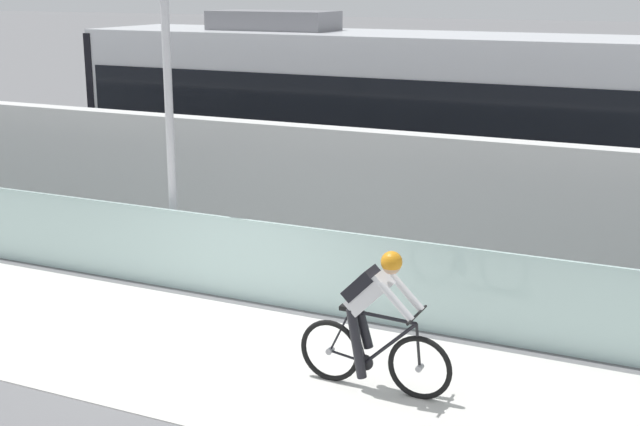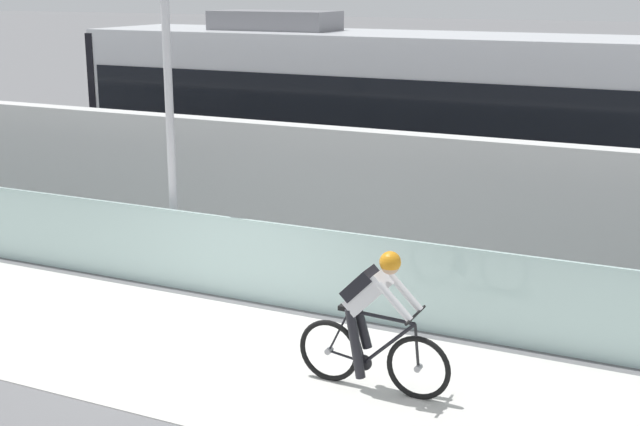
# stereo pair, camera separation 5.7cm
# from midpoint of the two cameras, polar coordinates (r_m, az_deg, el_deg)

# --- Properties ---
(ground_plane) EXTENTS (200.00, 200.00, 0.00)m
(ground_plane) POSITION_cam_midpoint_polar(r_m,az_deg,el_deg) (10.97, -9.00, -8.75)
(ground_plane) COLOR slate
(bike_path_deck) EXTENTS (32.00, 3.20, 0.01)m
(bike_path_deck) POSITION_cam_midpoint_polar(r_m,az_deg,el_deg) (10.96, -9.00, -8.72)
(bike_path_deck) COLOR silver
(bike_path_deck) RESTS_ON ground
(glass_parapet) EXTENTS (32.00, 0.05, 1.18)m
(glass_parapet) POSITION_cam_midpoint_polar(r_m,az_deg,el_deg) (12.23, -4.25, -3.16)
(glass_parapet) COLOR silver
(glass_parapet) RESTS_ON ground
(concrete_barrier_wall) EXTENTS (32.00, 0.36, 2.22)m
(concrete_barrier_wall) POSITION_cam_midpoint_polar(r_m,az_deg,el_deg) (13.62, -0.56, 1.02)
(concrete_barrier_wall) COLOR silver
(concrete_barrier_wall) RESTS_ON ground
(tram_rail_near) EXTENTS (32.00, 0.08, 0.01)m
(tram_rail_near) POSITION_cam_midpoint_polar(r_m,az_deg,el_deg) (16.09, 3.31, -0.92)
(tram_rail_near) COLOR #595654
(tram_rail_near) RESTS_ON ground
(tram_rail_far) EXTENTS (32.00, 0.08, 0.01)m
(tram_rail_far) POSITION_cam_midpoint_polar(r_m,az_deg,el_deg) (17.39, 5.10, 0.23)
(tram_rail_far) COLOR #595654
(tram_rail_far) RESTS_ON ground
(tram) EXTENTS (11.06, 2.54, 3.81)m
(tram) POSITION_cam_midpoint_polar(r_m,az_deg,el_deg) (16.51, 3.00, 6.18)
(tram) COLOR silver
(tram) RESTS_ON ground
(cyclist_on_bike) EXTENTS (1.77, 0.58, 1.61)m
(cyclist_on_bike) POSITION_cam_midpoint_polar(r_m,az_deg,el_deg) (9.56, 3.33, -7.00)
(cyclist_on_bike) COLOR black
(cyclist_on_bike) RESTS_ON ground
(lamp_post_antenna) EXTENTS (0.28, 0.28, 5.20)m
(lamp_post_antenna) POSITION_cam_midpoint_polar(r_m,az_deg,el_deg) (12.78, -10.01, 9.82)
(lamp_post_antenna) COLOR gray
(lamp_post_antenna) RESTS_ON ground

